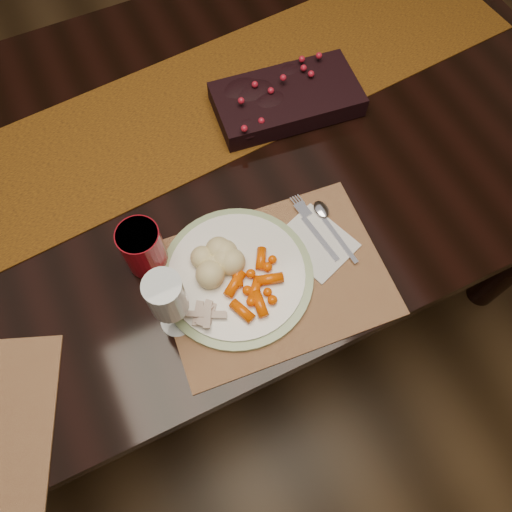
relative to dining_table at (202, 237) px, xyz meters
name	(u,v)px	position (x,y,z in m)	size (l,w,h in m)	color
floor	(213,286)	(0.00, 0.00, -0.38)	(5.00, 5.00, 0.00)	black
dining_table	(202,237)	(0.00, 0.00, 0.00)	(1.80, 1.00, 0.75)	black
table_runner	(188,112)	(0.05, 0.10, 0.38)	(1.60, 0.33, 0.00)	#55290A
centerpiece	(287,97)	(0.25, 0.02, 0.41)	(0.31, 0.16, 0.06)	black
placemat_main	(274,279)	(0.04, -0.33, 0.38)	(0.41, 0.30, 0.00)	brown
dinner_plate	(237,275)	(-0.02, -0.30, 0.39)	(0.28, 0.28, 0.02)	white
baby_carrots	(258,282)	(0.01, -0.34, 0.40)	(0.12, 0.10, 0.02)	#E94F00
mashed_potatoes	(219,258)	(-0.04, -0.27, 0.42)	(0.09, 0.08, 0.05)	beige
turkey_shreds	(203,318)	(-0.11, -0.36, 0.40)	(0.07, 0.06, 0.02)	beige
napkin	(316,243)	(0.15, -0.30, 0.38)	(0.11, 0.13, 0.00)	white
fork	(316,231)	(0.16, -0.28, 0.39)	(0.02, 0.14, 0.00)	silver
spoon	(334,230)	(0.19, -0.30, 0.39)	(0.03, 0.14, 0.00)	#B1AFC7
red_cup	(143,248)	(-0.15, -0.20, 0.43)	(0.08, 0.08, 0.11)	maroon
wine_glass	(170,305)	(-0.15, -0.33, 0.46)	(0.06, 0.06, 0.17)	white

